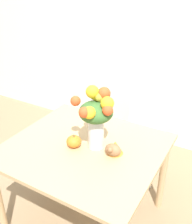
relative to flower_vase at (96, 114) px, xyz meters
The scene contains 7 objects.
ground_plane 1.05m from the flower_vase, 152.98° to the right, with size 12.00×12.00×0.00m, color #8E7556.
wall_back 1.54m from the flower_vase, 93.09° to the left, with size 8.00×0.06×2.70m.
dining_table 0.39m from the flower_vase, 152.98° to the right, with size 1.15×1.05×0.77m.
flower_vase is the anchor object (origin of this frame).
pumpkin 0.29m from the flower_vase, 150.71° to the right, with size 0.11×0.11×0.10m.
turkey_figurine 0.28m from the flower_vase, ahead, with size 0.12×0.16×0.10m.
dining_chair_near_window 1.01m from the flower_vase, 84.41° to the left, with size 0.46×0.46×0.96m.
Camera 1 is at (0.91, -1.38, 1.92)m, focal length 42.00 mm.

